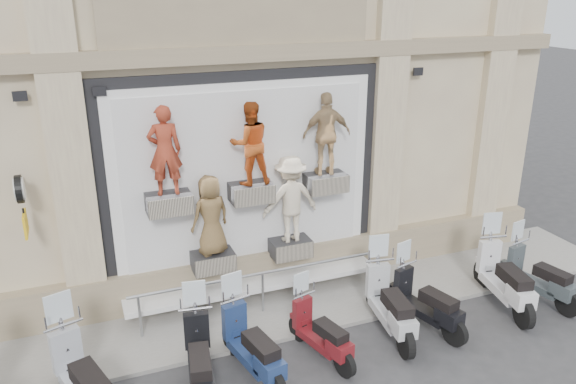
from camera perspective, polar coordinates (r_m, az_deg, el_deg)
name	(u,v)px	position (r m, az deg, el deg)	size (l,w,h in m)	color
ground	(303,377)	(9.62, 1.57, -18.28)	(90.00, 90.00, 0.00)	#323234
sidewalk	(262,310)	(11.20, -2.71, -11.87)	(16.00, 2.20, 0.08)	#999691
shop_vitrine	(254,187)	(10.78, -3.50, 0.50)	(5.60, 0.83, 4.30)	black
guard_rail	(263,293)	(10.90, -2.57, -10.24)	(5.06, 0.10, 0.93)	#9EA0A5
clock_sign_bracket	(21,197)	(9.95, -25.49, -0.51)	(0.10, 0.80, 1.02)	black
scooter_c	(81,366)	(8.93, -20.28, -16.23)	(0.62, 2.13, 1.73)	#9599A2
scooter_d	(199,348)	(8.99, -9.07, -15.34)	(0.57, 1.96, 1.59)	black
scooter_e	(252,334)	(9.20, -3.72, -14.19)	(0.57, 1.95, 1.59)	navy
scooter_f	(321,322)	(9.66, 3.37, -13.07)	(0.49, 1.70, 1.38)	#5D1015
scooter_g	(391,293)	(10.35, 10.39, -10.02)	(0.60, 2.05, 1.67)	#A4A7AB
scooter_h	(427,291)	(10.68, 13.93, -9.75)	(0.55, 1.88, 1.52)	black
scooter_i	(506,267)	(11.77, 21.27, -7.11)	(0.62, 2.12, 1.72)	silver
scooter_j	(541,267)	(12.28, 24.28, -6.92)	(0.54, 1.87, 1.52)	#323A3D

